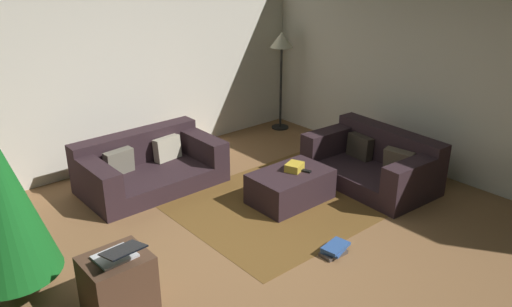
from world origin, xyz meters
name	(u,v)px	position (x,y,z in m)	size (l,w,h in m)	color
ground_plane	(265,263)	(0.00, 0.00, 0.00)	(6.40, 6.40, 0.00)	brown
rear_partition	(105,71)	(0.00, 3.14, 1.30)	(6.40, 0.12, 2.60)	silver
corner_partition	(457,78)	(3.14, 0.00, 1.30)	(0.12, 6.40, 2.60)	silver
couch_left	(148,166)	(0.02, 2.24, 0.25)	(1.69, 0.99, 0.63)	#2D1E23
couch_right	(375,163)	(2.24, 0.44, 0.26)	(1.04, 1.62, 0.66)	#2D1E23
ottoman	(290,186)	(1.07, 0.76, 0.19)	(0.93, 0.61, 0.37)	#2D1E23
gift_box	(294,167)	(1.13, 0.77, 0.42)	(0.21, 0.17, 0.09)	gold
tv_remote	(304,171)	(1.20, 0.67, 0.38)	(0.05, 0.16, 0.02)	black
side_table	(118,284)	(-1.35, 0.29, 0.25)	(0.52, 0.44, 0.51)	#4C3323
laptop	(118,254)	(-1.35, 0.23, 0.57)	(0.33, 0.42, 0.18)	silver
book_stack	(334,250)	(0.62, -0.33, 0.05)	(0.32, 0.24, 0.09)	#4C423D
corner_lamp	(282,47)	(2.74, 2.73, 1.34)	(0.36, 0.36, 1.57)	black
area_rug	(290,200)	(1.07, 0.76, 0.00)	(2.60, 2.00, 0.01)	brown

